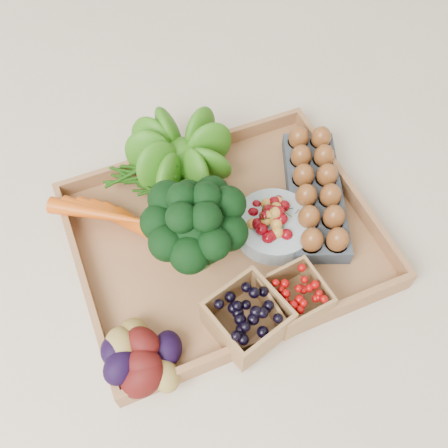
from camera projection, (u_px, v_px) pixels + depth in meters
name	position (u px, v px, depth m)	size (l,w,h in m)	color
ground	(224.00, 241.00, 0.97)	(4.00, 4.00, 0.00)	beige
tray	(224.00, 239.00, 0.96)	(0.55, 0.45, 0.01)	#9C6A41
carrots	(138.00, 226.00, 0.94)	(0.22, 0.16, 0.05)	#C4490C
lettuce	(180.00, 151.00, 0.98)	(0.15, 0.15, 0.15)	#1B5B0E
broccoli	(197.00, 239.00, 0.87)	(0.18, 0.18, 0.14)	black
cherry_bowl	(274.00, 226.00, 0.95)	(0.15, 0.15, 0.04)	#8C9EA5
egg_carton	(314.00, 195.00, 0.99)	(0.10, 0.30, 0.03)	#3B414B
potatoes	(132.00, 354.00, 0.79)	(0.16, 0.16, 0.09)	#3A0A09
punnet_blackberry	(248.00, 318.00, 0.83)	(0.11, 0.11, 0.08)	black
punnet_raspberry	(295.00, 298.00, 0.85)	(0.10, 0.10, 0.07)	#7D0605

